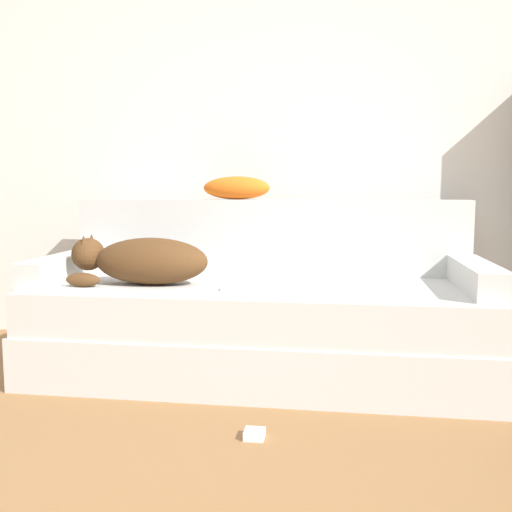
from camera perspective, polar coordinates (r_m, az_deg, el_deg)
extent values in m
cube|color=silver|center=(3.49, 0.09, 13.76)|extent=(7.59, 0.06, 2.70)
cube|color=silver|center=(2.90, 0.30, -9.22)|extent=(2.20, 0.92, 0.25)
cube|color=silver|center=(2.84, 0.27, -4.86)|extent=(2.16, 0.88, 0.20)
cube|color=silver|center=(3.18, 1.29, 1.98)|extent=(2.16, 0.15, 0.41)
cube|color=silver|center=(3.12, -18.70, -1.08)|extent=(0.15, 0.73, 0.13)
cube|color=silver|center=(2.85, 21.14, -1.89)|extent=(0.15, 0.73, 0.13)
ellipsoid|color=#513319|center=(2.84, -10.42, -0.51)|extent=(0.56, 0.27, 0.23)
sphere|color=#513319|center=(2.96, -16.43, 0.17)|extent=(0.16, 0.16, 0.16)
cone|color=#513319|center=(2.91, -16.84, 1.27)|extent=(0.06, 0.06, 0.07)
cone|color=#513319|center=(2.99, -16.11, 1.43)|extent=(0.06, 0.06, 0.07)
ellipsoid|color=#513319|center=(2.85, -16.94, -2.29)|extent=(0.17, 0.07, 0.07)
cube|color=#B7B7BC|center=(2.71, 0.48, -3.01)|extent=(0.34, 0.25, 0.02)
ellipsoid|color=orange|center=(3.21, -1.97, 6.82)|extent=(0.38, 0.15, 0.13)
cube|color=white|center=(2.22, -0.16, -17.39)|extent=(0.08, 0.08, 0.03)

